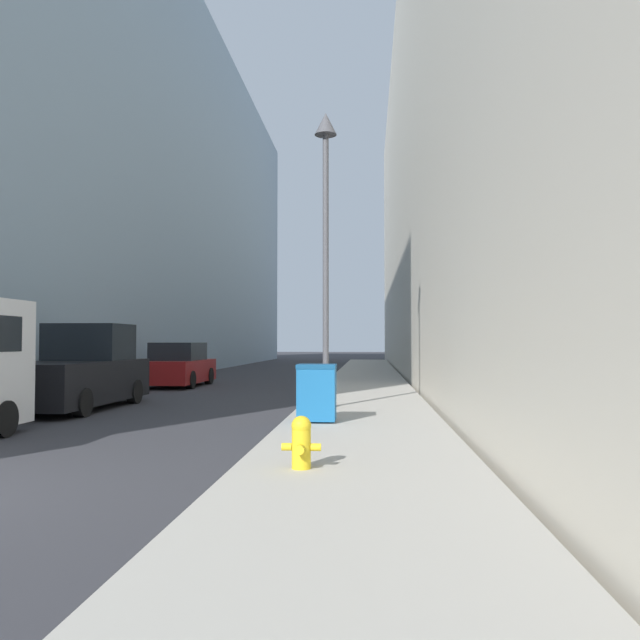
% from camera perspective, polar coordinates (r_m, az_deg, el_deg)
% --- Properties ---
extents(sidewalk_right, '(3.05, 60.00, 0.16)m').
position_cam_1_polar(sidewalk_right, '(23.92, 4.28, -5.80)').
color(sidewalk_right, '#ADA89E').
rests_on(sidewalk_right, ground).
extents(building_left_glass, '(12.00, 60.00, 20.86)m').
position_cam_1_polar(building_left_glass, '(36.39, -20.82, 12.05)').
color(building_left_glass, '#849EB2').
rests_on(building_left_glass, ground).
extents(building_right_stone, '(12.00, 60.00, 20.36)m').
position_cam_1_polar(building_right_stone, '(33.84, 17.65, 12.66)').
color(building_right_stone, beige).
rests_on(building_right_stone, ground).
extents(fire_hydrant, '(0.47, 0.35, 0.62)m').
position_cam_1_polar(fire_hydrant, '(7.49, -1.73, -11.01)').
color(fire_hydrant, yellow).
rests_on(fire_hydrant, sidewalk_right).
extents(trash_bin, '(0.73, 0.65, 1.08)m').
position_cam_1_polar(trash_bin, '(11.77, -0.30, -6.61)').
color(trash_bin, '#19609E').
rests_on(trash_bin, sidewalk_right).
extents(lamppost, '(0.52, 0.52, 6.80)m').
position_cam_1_polar(lamppost, '(14.59, 0.52, 10.54)').
color(lamppost, '#4C4C51').
rests_on(lamppost, sidewalk_right).
extents(pickup_truck, '(2.14, 4.95, 2.12)m').
position_cam_1_polar(pickup_truck, '(16.70, -21.33, -4.57)').
color(pickup_truck, black).
rests_on(pickup_truck, ground).
extents(parked_sedan_near, '(1.92, 4.24, 1.64)m').
position_cam_1_polar(parked_sedan_near, '(23.98, -12.83, -4.15)').
color(parked_sedan_near, maroon).
rests_on(parked_sedan_near, ground).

